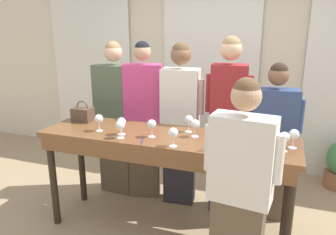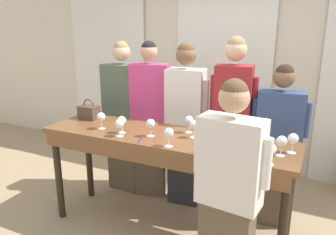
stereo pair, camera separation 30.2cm
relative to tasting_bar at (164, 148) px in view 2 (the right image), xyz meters
name	(u,v)px [view 2 (the right image)]	position (x,y,z in m)	size (l,w,h in m)	color
ground_plane	(165,230)	(0.00, 0.02, -0.89)	(18.00, 18.00, 0.00)	tan
wall_back	(224,68)	(0.00, 1.93, 0.51)	(12.00, 0.06, 2.80)	beige
curtain_panel_left	(108,65)	(-1.90, 1.86, 0.46)	(1.34, 0.03, 2.69)	white
curtain_panel_center	(222,73)	(0.00, 1.86, 0.46)	(1.34, 0.03, 2.69)	white
tasting_bar	(164,148)	(0.00, 0.00, 0.00)	(2.37, 0.65, 1.01)	brown
wine_bottle	(225,138)	(0.61, -0.15, 0.24)	(0.07, 0.07, 0.32)	black
handbag	(89,112)	(-0.97, 0.17, 0.20)	(0.20, 0.15, 0.22)	brown
wine_glass_front_left	(293,139)	(1.10, 0.06, 0.24)	(0.08, 0.08, 0.16)	white
wine_glass_front_mid	(194,125)	(0.27, 0.07, 0.24)	(0.08, 0.08, 0.16)	white
wine_glass_front_right	(169,133)	(0.16, -0.23, 0.24)	(0.08, 0.08, 0.16)	white
wine_glass_center_left	(101,117)	(-0.64, -0.07, 0.24)	(0.08, 0.08, 0.16)	white
wine_glass_center_mid	(151,124)	(-0.10, -0.07, 0.24)	(0.08, 0.08, 0.16)	white
wine_glass_center_right	(254,144)	(0.84, -0.18, 0.24)	(0.08, 0.08, 0.16)	white
wine_glass_back_left	(248,129)	(0.73, 0.15, 0.24)	(0.08, 0.08, 0.16)	white
wine_glass_back_mid	(271,150)	(0.97, -0.25, 0.24)	(0.08, 0.08, 0.16)	white
wine_glass_back_right	(122,121)	(-0.39, -0.10, 0.24)	(0.08, 0.08, 0.16)	white
wine_glass_near_host	(119,124)	(-0.35, -0.19, 0.24)	(0.08, 0.08, 0.16)	white
wine_glass_by_bottle	(189,121)	(0.17, 0.18, 0.24)	(0.08, 0.08, 0.16)	white
wine_glass_by_handbag	(282,142)	(1.02, -0.04, 0.24)	(0.08, 0.08, 0.16)	white
pen	(140,140)	(-0.14, -0.21, 0.13)	(0.05, 0.14, 0.01)	#193399
guest_olive_jacket	(124,117)	(-0.83, 0.63, 0.03)	(0.57, 0.26, 1.81)	brown
guest_pink_top	(150,119)	(-0.48, 0.63, 0.05)	(0.53, 0.30, 1.82)	brown
guest_cream_sweater	(185,124)	(-0.05, 0.63, 0.06)	(0.51, 0.27, 1.82)	#28282D
guest_striped_shirt	(232,126)	(0.47, 0.63, 0.10)	(0.48, 0.27, 1.89)	#383D51
guest_navy_coat	(277,146)	(0.93, 0.63, -0.05)	(0.55, 0.26, 1.64)	brown
host_pouring	(229,194)	(0.75, -0.52, -0.03)	(0.55, 0.26, 1.67)	brown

